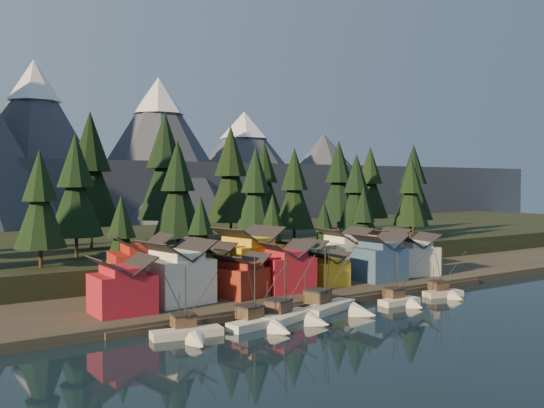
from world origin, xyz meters
TOP-DOWN VIEW (x-y plane):
  - ground at (0.00, 0.00)m, footprint 500.00×500.00m
  - shore_strip at (0.00, 40.00)m, footprint 400.00×50.00m
  - hillside at (0.00, 90.00)m, footprint 420.00×100.00m
  - dock at (0.00, 16.50)m, footprint 80.00×4.00m
  - mountain_ridge at (-4.20, 213.59)m, footprint 560.00×190.00m
  - boat_0 at (-30.33, 9.01)m, footprint 10.42×11.05m
  - boat_1 at (-18.96, 8.11)m, footprint 10.22×10.90m
  - boat_2 at (-12.67, 8.78)m, footprint 10.68×11.18m
  - boat_3 at (-2.96, 10.33)m, footprint 12.66×13.11m
  - boat_4 at (10.34, 8.20)m, footprint 7.90×8.56m
  - boat_5 at (22.46, 8.83)m, footprint 8.07×8.63m
  - house_front_0 at (-34.41, 23.03)m, footprint 8.78×8.31m
  - house_front_1 at (-24.07, 25.73)m, footprint 11.02×10.68m
  - house_front_2 at (-12.48, 24.34)m, footprint 9.14×9.19m
  - house_front_3 at (-3.17, 24.33)m, footprint 9.56×9.18m
  - house_front_4 at (7.16, 24.56)m, footprint 6.79×7.25m
  - house_front_5 at (19.59, 23.22)m, footprint 9.21×8.44m
  - house_front_6 at (30.96, 24.53)m, footprint 10.59×10.24m
  - house_back_0 at (-26.72, 34.65)m, footprint 11.26×10.93m
  - house_back_1 at (-15.31, 31.34)m, footprint 9.48×9.55m
  - house_back_2 at (-6.23, 31.92)m, footprint 11.77×11.02m
  - house_back_3 at (5.99, 30.83)m, footprint 9.09×8.37m
  - house_back_4 at (18.22, 32.37)m, footprint 10.34×10.02m
  - house_back_5 at (31.89, 33.53)m, footprint 8.50×8.60m
  - tree_hill_2 at (-40.00, 48.00)m, footprint 9.10×9.10m
  - tree_hill_3 at (-30.00, 60.00)m, footprint 10.92×10.92m
  - tree_hill_4 at (-22.00, 75.00)m, footprint 13.64×13.64m
  - tree_hill_5 at (-12.00, 50.00)m, footprint 10.33×10.33m
  - tree_hill_6 at (-4.00, 65.00)m, footprint 10.16×10.16m
  - tree_hill_7 at (6.00, 48.00)m, footprint 9.95×9.95m
  - tree_hill_8 at (14.00, 72.00)m, footprint 12.96×12.96m
  - tree_hill_9 at (22.00, 55.00)m, footprint 10.26×10.26m
  - tree_hill_10 at (30.00, 80.00)m, footprint 11.64×11.64m
  - tree_hill_11 at (38.00, 50.00)m, footprint 9.72×9.72m
  - tree_hill_12 at (46.00, 66.00)m, footprint 11.69×11.69m
  - tree_hill_13 at (56.00, 48.00)m, footprint 9.51×9.51m
  - tree_hill_14 at (64.00, 72.00)m, footprint 11.35×11.35m
  - tree_hill_15 at (0.00, 82.00)m, footprint 14.53×14.53m
  - tree_hill_17 at (68.00, 58.00)m, footprint 11.39×11.39m
  - tree_shore_0 at (-28.00, 40.00)m, footprint 7.52×7.52m
  - tree_shore_1 at (-12.00, 40.00)m, footprint 7.42×7.42m
  - tree_shore_2 at (5.00, 40.00)m, footprint 7.44×7.44m
  - tree_shore_3 at (19.00, 40.00)m, footprint 6.71×6.71m
  - tree_shore_4 at (31.00, 40.00)m, footprint 8.02×8.02m

SIDE VIEW (x-z plane):
  - ground at x=0.00m, z-range 0.00..0.00m
  - dock at x=0.00m, z-range 0.00..1.00m
  - shore_strip at x=0.00m, z-range 0.00..1.50m
  - boat_0 at x=-30.33m, z-range -3.43..7.34m
  - boat_4 at x=10.34m, z-range -3.03..7.09m
  - boat_5 at x=22.46m, z-range -3.03..7.18m
  - boat_1 at x=-18.96m, z-range -3.52..7.74m
  - boat_2 at x=-12.67m, z-range -3.68..8.17m
  - boat_3 at x=-2.96m, z-range -4.10..8.72m
  - hillside at x=0.00m, z-range 0.00..6.00m
  - house_front_4 at x=7.16m, z-range 1.66..8.14m
  - house_front_2 at x=-12.48m, z-range 1.69..9.07m
  - house_back_3 at x=5.99m, z-range 1.71..9.84m
  - house_front_0 at x=-34.41m, z-range 1.72..10.34m
  - house_front_6 at x=30.96m, z-range 1.72..10.49m
  - house_back_1 at x=-15.31m, z-range 1.72..10.56m
  - house_front_3 at x=-3.17m, z-range 1.73..10.77m
  - house_back_5 at x=31.89m, z-range 1.73..10.91m
  - house_front_5 at x=19.59m, z-range 1.74..11.08m
  - house_back_4 at x=18.22m, z-range 1.75..11.79m
  - house_front_1 at x=-24.07m, z-range 1.76..12.00m
  - house_back_0 at x=-26.72m, z-range 1.77..12.49m
  - house_back_2 at x=-6.23m, z-range 1.79..13.09m
  - tree_shore_3 at x=19.00m, z-range 2.22..17.86m
  - tree_shore_1 at x=-12.00m, z-range 2.30..19.59m
  - tree_shore_2 at x=5.00m, z-range 2.30..19.63m
  - tree_shore_0 at x=-28.00m, z-range 2.31..19.82m
  - tree_shore_4 at x=31.00m, z-range 2.36..21.05m
  - tree_hill_2 at x=-40.00m, z-range 6.99..28.18m
  - tree_hill_13 at x=56.00m, z-range 7.03..29.20m
  - tree_hill_11 at x=38.00m, z-range 7.05..29.70m
  - tree_hill_7 at x=6.00m, z-range 7.08..30.27m
  - tree_hill_6 at x=-4.00m, z-range 7.10..30.76m
  - tree_hill_9 at x=22.00m, z-range 7.11..31.01m
  - tree_hill_5 at x=-12.00m, z-range 7.12..31.18m
  - tree_hill_3 at x=-30.00m, z-range 7.19..32.63m
  - tree_hill_14 at x=64.00m, z-range 7.23..33.69m
  - tree_hill_17 at x=68.00m, z-range 7.24..33.77m
  - tree_hill_10 at x=30.00m, z-range 7.27..34.39m
  - tree_hill_12 at x=46.00m, z-range 7.27..34.50m
  - tree_hill_8 at x=14.00m, z-range 7.41..37.59m
  - tree_hill_4 at x=-22.00m, z-range 7.49..39.27m
  - tree_hill_15 at x=0.00m, z-range 7.58..41.43m
  - mountain_ridge at x=-4.20m, z-range -18.94..71.06m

